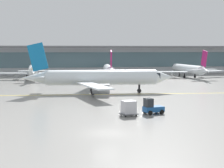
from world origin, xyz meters
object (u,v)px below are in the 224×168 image
object	(u,v)px
cargo_dolly_lead	(129,108)
baggage_tug	(152,107)
gate_airplane_2	(33,70)
taxiing_regional_jet	(99,78)
gate_airplane_4	(188,69)
gate_airplane_3	(109,70)

from	to	relation	value
cargo_dolly_lead	baggage_tug	bearing A→B (deg)	-0.00
gate_airplane_2	taxiing_regional_jet	size ratio (longest dim) A/B	0.85
gate_airplane_2	gate_airplane_4	world-z (taller)	same
taxiing_regional_jet	cargo_dolly_lead	size ratio (longest dim) A/B	12.23
taxiing_regional_jet	cargo_dolly_lead	distance (m)	23.84
gate_airplane_2	cargo_dolly_lead	world-z (taller)	gate_airplane_2
taxiing_regional_jet	baggage_tug	bearing A→B (deg)	-76.27
gate_airplane_2	baggage_tug	distance (m)	60.64
gate_airplane_3	baggage_tug	distance (m)	57.25
gate_airplane_3	gate_airplane_4	xyz separation A→B (m)	(24.09, -0.48, 0.00)
gate_airplane_4	taxiing_regional_jet	bearing A→B (deg)	133.42
gate_airplane_2	baggage_tug	world-z (taller)	gate_airplane_2
gate_airplane_2	gate_airplane_4	distance (m)	45.74
gate_airplane_3	gate_airplane_2	bearing A→B (deg)	93.68
gate_airplane_3	cargo_dolly_lead	distance (m)	58.25
gate_airplane_4	cargo_dolly_lead	xyz separation A→B (m)	(-30.05, -57.45, -1.44)
gate_airplane_3	gate_airplane_4	world-z (taller)	same
gate_airplane_2	cargo_dolly_lead	bearing A→B (deg)	-169.04
gate_airplane_2	cargo_dolly_lead	size ratio (longest dim) A/B	10.42
taxiing_regional_jet	baggage_tug	world-z (taller)	taxiing_regional_jet
gate_airplane_3	taxiing_regional_jet	bearing A→B (deg)	173.47
gate_airplane_4	baggage_tug	world-z (taller)	gate_airplane_4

